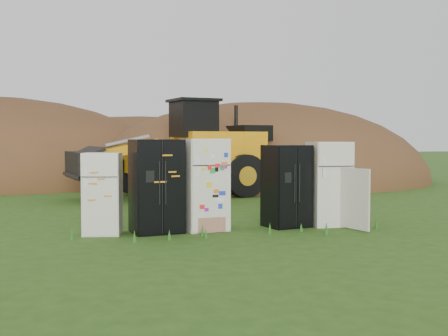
# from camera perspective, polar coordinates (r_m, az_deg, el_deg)

# --- Properties ---
(ground) EXTENTS (120.00, 120.00, 0.00)m
(ground) POSITION_cam_1_polar(r_m,az_deg,el_deg) (11.92, 0.20, -6.24)
(ground) COLOR #2B4C14
(ground) RESTS_ON ground
(fridge_leftmost) EXTENTS (0.84, 0.82, 1.63)m
(fridge_leftmost) POSITION_cam_1_polar(r_m,az_deg,el_deg) (11.48, -12.23, -2.56)
(fridge_leftmost) COLOR silver
(fridge_leftmost) RESTS_ON ground
(fridge_black_side) EXTENTS (1.10, 0.92, 1.90)m
(fridge_black_side) POSITION_cam_1_polar(r_m,az_deg,el_deg) (11.49, -6.87, -1.83)
(fridge_black_side) COLOR black
(fridge_black_side) RESTS_ON ground
(fridge_sticker) EXTENTS (0.95, 0.89, 1.91)m
(fridge_sticker) POSITION_cam_1_polar(r_m,az_deg,el_deg) (11.74, -1.97, -1.68)
(fridge_sticker) COLOR silver
(fridge_sticker) RESTS_ON ground
(fridge_black_right) EXTENTS (1.02, 0.91, 1.78)m
(fridge_black_right) POSITION_cam_1_polar(r_m,az_deg,el_deg) (12.25, 6.37, -1.83)
(fridge_black_right) COLOR black
(fridge_black_right) RESTS_ON ground
(fridge_open_door) EXTENTS (0.87, 0.80, 1.84)m
(fridge_open_door) POSITION_cam_1_polar(r_m,az_deg,el_deg) (12.59, 10.61, -1.58)
(fridge_open_door) COLOR silver
(fridge_open_door) RESTS_ON ground
(wheel_loader) EXTENTS (7.04, 3.90, 3.22)m
(wheel_loader) POSITION_cam_1_polar(r_m,az_deg,el_deg) (18.40, -5.45, 2.05)
(wheel_loader) COLOR orange
(wheel_loader) RESTS_ON ground
(dirt_mound_right) EXTENTS (15.13, 11.09, 6.92)m
(dirt_mound_right) POSITION_cam_1_polar(r_m,az_deg,el_deg) (24.20, 3.72, -1.52)
(dirt_mound_right) COLOR #4D3118
(dirt_mound_right) RESTS_ON ground
(dirt_mound_back) EXTENTS (16.83, 11.22, 6.18)m
(dirt_mound_back) POSITION_cam_1_polar(r_m,az_deg,el_deg) (30.31, -8.45, -0.62)
(dirt_mound_back) COLOR #4D3118
(dirt_mound_back) RESTS_ON ground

